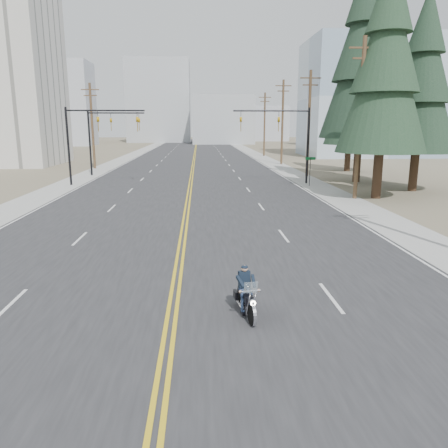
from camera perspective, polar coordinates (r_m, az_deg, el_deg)
ground_plane at (r=10.41m, az=-7.86°, el=-18.61°), size 400.00×400.00×0.00m
road at (r=79.04m, az=-3.88°, el=8.82°), size 20.00×200.00×0.01m
sidewalk_left at (r=80.00m, az=-12.24°, el=8.61°), size 3.00×200.00×0.01m
sidewalk_right at (r=79.75m, az=4.51°, el=8.84°), size 3.00×200.00×0.01m
traffic_mast_left at (r=42.02m, az=-17.11°, el=11.58°), size 7.10×0.26×7.00m
traffic_mast_right at (r=41.66m, az=8.20°, el=12.00°), size 7.10×0.26×7.00m
traffic_mast_far at (r=49.90m, az=-15.30°, el=11.72°), size 6.10×0.26×7.00m
street_sign at (r=40.27m, az=11.19°, el=7.40°), size 0.90×0.06×2.62m
utility_pole_b at (r=33.92m, az=17.33°, el=13.19°), size 2.20×0.30×11.50m
utility_pole_c at (r=48.28m, az=11.02°, el=12.93°), size 2.20×0.30×11.00m
utility_pole_d at (r=62.95m, az=7.64°, el=13.18°), size 2.20×0.30×11.50m
utility_pole_e at (r=79.71m, az=5.31°, el=12.94°), size 2.20×0.30×11.00m
utility_pole_left at (r=58.40m, az=-16.84°, el=12.31°), size 2.20×0.30×10.50m
glass_building at (r=84.91m, az=18.99°, el=15.20°), size 24.00×16.00×20.00m
haze_bldg_a at (r=129.06m, az=-20.01°, el=14.50°), size 14.00×12.00×22.00m
haze_bldg_b at (r=134.06m, az=-0.17°, el=13.44°), size 18.00×14.00×14.00m
haze_bldg_c at (r=125.19m, az=15.47°, el=13.96°), size 16.00×12.00×18.00m
haze_bldg_d at (r=149.60m, az=-8.46°, el=15.54°), size 20.00×15.00×26.00m
haze_bldg_e at (r=160.68m, az=5.56°, el=12.91°), size 14.00×14.00×12.00m
haze_bldg_f at (r=147.90m, az=-23.96°, el=12.70°), size 12.00×12.00×16.00m
motorcyclist at (r=12.70m, az=2.94°, el=-8.84°), size 1.04×1.94×1.45m
conifer_near at (r=35.05m, az=20.43°, el=19.37°), size 6.51×6.51×17.23m
conifer_mid at (r=40.06m, az=24.54°, el=17.16°), size 6.04×6.04×16.10m
conifer_tall at (r=45.06m, az=17.89°, el=20.79°), size 7.61×7.61×21.14m
conifer_far at (r=55.03m, az=16.34°, el=16.22°), size 5.98×5.98×16.02m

